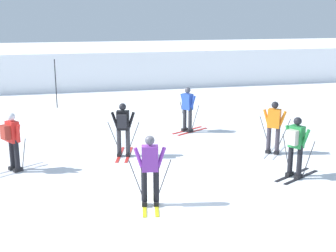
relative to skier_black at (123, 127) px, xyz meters
name	(u,v)px	position (x,y,z in m)	size (l,w,h in m)	color
ground_plane	(157,196)	(0.37, -3.32, -0.95)	(120.00, 120.00, 0.00)	white
far_snow_ridge	(94,64)	(0.37, 16.86, 0.13)	(80.00, 8.94, 2.16)	white
skier_black	(123,127)	(0.00, 0.00, 0.00)	(0.98, 1.64, 1.71)	red
skier_red	(12,139)	(-3.22, -0.64, 0.00)	(1.54, 1.19, 1.71)	silver
skier_orange	(274,126)	(4.70, -0.80, -0.04)	(1.31, 1.46, 1.71)	silver
skier_purple	(150,169)	(0.10, -3.85, -0.04)	(0.99, 1.64, 1.71)	gold
skier_green	(296,144)	(4.29, -2.95, 0.00)	(1.58, 1.11, 1.71)	black
skier_blue	(188,108)	(2.78, 2.47, -0.04)	(1.56, 1.15, 1.71)	red
trail_marker_pole	(56,84)	(-2.05, 8.22, 0.19)	(0.05, 0.05, 2.29)	black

